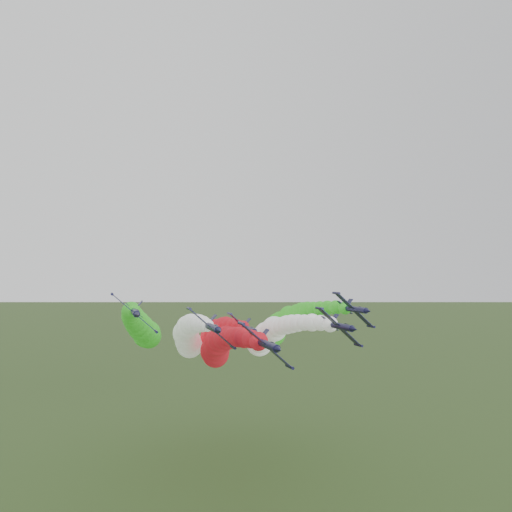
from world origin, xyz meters
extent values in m
cylinder|color=black|center=(-7.28, -7.35, 41.08)|extent=(1.49, 8.64, 1.49)
cone|color=black|center=(-7.28, -12.44, 41.08)|extent=(1.36, 1.73, 1.36)
cone|color=black|center=(-7.28, -2.64, 41.08)|extent=(1.36, 0.86, 1.36)
ellipsoid|color=black|center=(-7.02, -9.27, 41.37)|extent=(0.97, 1.81, 0.95)
cube|color=black|center=(-7.37, -7.54, 40.97)|extent=(6.98, 1.82, 6.19)
cylinder|color=black|center=(-10.83, -7.54, 44.03)|extent=(0.60, 2.50, 0.60)
cylinder|color=black|center=(-3.92, -7.54, 37.92)|extent=(0.60, 2.50, 0.60)
cube|color=black|center=(-6.55, -3.70, 41.91)|extent=(1.56, 1.44, 1.74)
cube|color=black|center=(-7.18, -3.70, 41.19)|extent=(2.80, 1.06, 2.49)
sphere|color=#AE131D|center=(-7.28, -3.99, 41.08)|extent=(2.73, 2.73, 2.73)
sphere|color=#AE131D|center=(-7.25, -0.10, 40.95)|extent=(2.82, 2.82, 2.82)
sphere|color=#AE131D|center=(-7.16, 3.79, 40.69)|extent=(3.26, 3.26, 3.26)
sphere|color=#AE131D|center=(-7.01, 7.67, 40.34)|extent=(3.37, 3.37, 3.37)
sphere|color=#AE131D|center=(-6.80, 11.56, 39.90)|extent=(3.50, 3.50, 3.50)
sphere|color=#AE131D|center=(-6.54, 15.45, 39.40)|extent=(3.65, 3.65, 3.65)
sphere|color=#AE131D|center=(-6.21, 19.34, 38.83)|extent=(4.59, 4.59, 4.59)
sphere|color=#AE131D|center=(-5.82, 23.22, 38.20)|extent=(4.16, 4.16, 4.16)
sphere|color=#AE131D|center=(-5.38, 27.11, 37.52)|extent=(5.14, 5.14, 5.14)
sphere|color=#AE131D|center=(-4.88, 31.00, 36.78)|extent=(4.66, 4.66, 4.66)
sphere|color=#AE131D|center=(-4.31, 34.88, 35.99)|extent=(6.01, 6.01, 6.01)
sphere|color=#AE131D|center=(-3.69, 38.77, 35.15)|extent=(5.72, 5.72, 5.72)
sphere|color=#AE131D|center=(-3.01, 42.66, 34.26)|extent=(5.67, 5.67, 5.67)
sphere|color=#AE131D|center=(-2.27, 46.55, 33.33)|extent=(6.22, 6.22, 6.22)
sphere|color=#AE131D|center=(-1.47, 50.43, 32.35)|extent=(6.67, 6.67, 6.67)
sphere|color=#AE131D|center=(-0.61, 54.32, 31.33)|extent=(7.55, 7.55, 7.55)
sphere|color=#AE131D|center=(0.31, 58.21, 30.27)|extent=(7.00, 7.00, 7.00)
sphere|color=#AE131D|center=(1.29, 62.09, 29.17)|extent=(7.29, 7.29, 7.29)
cylinder|color=black|center=(-12.48, 3.52, 42.51)|extent=(1.49, 8.64, 1.49)
cone|color=black|center=(-12.48, -1.57, 42.51)|extent=(1.36, 1.73, 1.36)
cone|color=black|center=(-12.48, 8.23, 42.51)|extent=(1.36, 0.86, 1.36)
ellipsoid|color=black|center=(-12.23, 1.60, 42.80)|extent=(0.97, 1.81, 0.95)
cube|color=black|center=(-12.58, 3.33, 42.40)|extent=(6.98, 1.82, 6.19)
cylinder|color=black|center=(-16.03, 3.33, 45.45)|extent=(0.60, 2.50, 0.60)
cylinder|color=black|center=(-9.13, 3.33, 39.35)|extent=(0.60, 2.50, 0.60)
cube|color=black|center=(-11.75, 7.17, 43.34)|extent=(1.56, 1.44, 1.74)
cube|color=black|center=(-12.39, 7.17, 42.62)|extent=(2.80, 1.06, 2.49)
sphere|color=white|center=(-12.48, 6.88, 42.51)|extent=(2.12, 2.12, 2.12)
sphere|color=white|center=(-12.45, 10.77, 42.38)|extent=(2.74, 2.74, 2.74)
sphere|color=white|center=(-12.36, 14.66, 42.12)|extent=(3.17, 3.17, 3.17)
sphere|color=white|center=(-12.22, 18.54, 41.77)|extent=(3.51, 3.51, 3.51)
sphere|color=white|center=(-12.01, 22.43, 41.33)|extent=(3.71, 3.71, 3.71)
sphere|color=white|center=(-11.74, 26.32, 40.83)|extent=(4.28, 4.28, 4.28)
sphere|color=white|center=(-11.42, 30.20, 40.26)|extent=(3.79, 3.79, 3.79)
sphere|color=white|center=(-11.03, 34.09, 39.63)|extent=(4.89, 4.89, 4.89)
sphere|color=white|center=(-10.59, 37.98, 38.94)|extent=(4.88, 4.88, 4.88)
sphere|color=white|center=(-10.08, 41.87, 38.20)|extent=(5.09, 5.09, 5.09)
sphere|color=white|center=(-9.52, 45.75, 37.41)|extent=(5.55, 5.55, 5.55)
sphere|color=white|center=(-8.89, 49.64, 36.57)|extent=(6.40, 6.40, 6.40)
sphere|color=white|center=(-8.21, 53.53, 35.69)|extent=(5.72, 5.72, 5.72)
sphere|color=white|center=(-7.47, 57.41, 34.75)|extent=(6.35, 6.35, 6.35)
sphere|color=white|center=(-6.67, 61.30, 33.78)|extent=(6.39, 6.39, 6.39)
sphere|color=white|center=(-5.81, 65.19, 32.76)|extent=(7.10, 7.10, 7.10)
sphere|color=white|center=(-4.89, 69.08, 31.70)|extent=(6.60, 6.60, 6.60)
sphere|color=white|center=(-3.91, 72.96, 30.60)|extent=(7.74, 7.74, 7.74)
cylinder|color=black|center=(8.06, 1.31, 42.30)|extent=(1.49, 8.64, 1.49)
cone|color=black|center=(8.06, -3.78, 42.30)|extent=(1.36, 1.73, 1.36)
cone|color=black|center=(8.06, 6.02, 42.30)|extent=(1.36, 0.86, 1.36)
ellipsoid|color=black|center=(8.32, -0.61, 42.58)|extent=(0.97, 1.81, 0.95)
cube|color=black|center=(7.97, 1.12, 42.19)|extent=(6.98, 1.82, 6.19)
cylinder|color=black|center=(4.52, 1.12, 45.24)|extent=(0.60, 2.50, 0.60)
cylinder|color=black|center=(11.42, 1.12, 39.13)|extent=(0.60, 2.50, 0.60)
cube|color=black|center=(8.80, 4.96, 43.12)|extent=(1.56, 1.44, 1.74)
cube|color=black|center=(8.16, 4.96, 42.40)|extent=(2.80, 1.06, 2.49)
sphere|color=white|center=(8.06, 4.67, 42.30)|extent=(2.68, 2.68, 2.68)
sphere|color=white|center=(8.09, 8.56, 42.17)|extent=(2.78, 2.78, 2.78)
sphere|color=white|center=(8.18, 12.45, 41.91)|extent=(3.24, 3.24, 3.24)
sphere|color=white|center=(8.33, 16.33, 41.55)|extent=(3.08, 3.08, 3.08)
sphere|color=white|center=(8.54, 20.22, 41.12)|extent=(3.46, 3.46, 3.46)
sphere|color=white|center=(8.81, 24.11, 40.62)|extent=(3.79, 3.79, 3.79)
sphere|color=white|center=(9.13, 27.99, 40.05)|extent=(3.99, 3.99, 3.99)
sphere|color=white|center=(9.52, 31.88, 39.42)|extent=(3.98, 3.98, 3.98)
sphere|color=white|center=(9.96, 35.77, 38.73)|extent=(4.58, 4.58, 4.58)
sphere|color=white|center=(10.47, 39.66, 37.99)|extent=(5.94, 5.94, 5.94)
sphere|color=white|center=(11.03, 43.54, 37.20)|extent=(5.55, 5.55, 5.55)
sphere|color=white|center=(11.65, 47.43, 36.36)|extent=(5.12, 5.12, 5.12)
sphere|color=white|center=(12.33, 51.32, 35.48)|extent=(6.23, 6.23, 6.23)
sphere|color=white|center=(13.08, 55.20, 34.54)|extent=(5.68, 5.68, 5.68)
sphere|color=white|center=(13.88, 59.09, 33.57)|extent=(6.28, 6.28, 6.28)
sphere|color=white|center=(14.74, 62.98, 32.55)|extent=(7.30, 7.30, 7.30)
sphere|color=white|center=(15.66, 66.87, 31.49)|extent=(6.76, 6.76, 6.76)
sphere|color=white|center=(16.63, 70.75, 30.39)|extent=(7.61, 7.61, 7.61)
cylinder|color=black|center=(-23.58, 10.18, 44.60)|extent=(1.49, 8.64, 1.49)
cone|color=black|center=(-23.58, 5.09, 44.60)|extent=(1.36, 1.73, 1.36)
cone|color=black|center=(-23.58, 14.88, 44.60)|extent=(1.36, 0.86, 1.36)
ellipsoid|color=black|center=(-23.32, 8.25, 44.89)|extent=(0.97, 1.81, 0.95)
cube|color=black|center=(-23.67, 9.98, 44.50)|extent=(6.98, 1.82, 6.19)
cylinder|color=black|center=(-27.13, 9.98, 47.55)|extent=(0.60, 2.50, 0.60)
cylinder|color=black|center=(-20.22, 9.98, 41.44)|extent=(0.60, 2.50, 0.60)
cube|color=black|center=(-22.85, 13.82, 45.43)|extent=(1.56, 1.44, 1.74)
cube|color=black|center=(-23.48, 13.82, 44.71)|extent=(2.80, 1.06, 2.49)
sphere|color=green|center=(-23.58, 13.54, 44.60)|extent=(2.36, 2.36, 2.36)
sphere|color=green|center=(-23.55, 17.42, 44.48)|extent=(2.64, 2.64, 2.64)
sphere|color=green|center=(-23.46, 21.31, 44.22)|extent=(3.11, 3.11, 3.11)
sphere|color=green|center=(-23.31, 25.20, 43.86)|extent=(3.44, 3.44, 3.44)
sphere|color=green|center=(-23.10, 29.08, 43.43)|extent=(3.70, 3.70, 3.70)
sphere|color=green|center=(-22.84, 32.97, 42.92)|extent=(3.68, 3.68, 3.68)
sphere|color=green|center=(-22.51, 36.86, 42.35)|extent=(4.12, 4.12, 4.12)
sphere|color=green|center=(-22.13, 40.75, 41.73)|extent=(4.80, 4.80, 4.80)
sphere|color=green|center=(-21.68, 44.63, 41.04)|extent=(4.98, 4.98, 4.98)
sphere|color=green|center=(-21.18, 48.52, 40.30)|extent=(5.44, 5.44, 5.44)
sphere|color=green|center=(-20.61, 52.41, 39.51)|extent=(5.27, 5.27, 5.27)
sphere|color=green|center=(-19.99, 56.29, 38.67)|extent=(6.23, 6.23, 6.23)
sphere|color=green|center=(-19.31, 60.18, 37.78)|extent=(5.72, 5.72, 5.72)
sphere|color=green|center=(-18.57, 64.07, 36.85)|extent=(6.88, 6.88, 6.88)
sphere|color=green|center=(-17.77, 67.96, 35.88)|extent=(6.16, 6.16, 6.16)
sphere|color=green|center=(-16.91, 71.84, 34.86)|extent=(6.48, 6.48, 6.48)
sphere|color=green|center=(-15.99, 75.73, 33.80)|extent=(8.04, 8.04, 8.04)
sphere|color=green|center=(-15.01, 79.62, 32.70)|extent=(7.28, 7.28, 7.28)
cylinder|color=black|center=(14.73, 8.75, 44.44)|extent=(1.49, 8.64, 1.49)
cone|color=black|center=(14.73, 3.66, 44.44)|extent=(1.36, 1.73, 1.36)
cone|color=black|center=(14.73, 13.46, 44.44)|extent=(1.36, 0.86, 1.36)
ellipsoid|color=black|center=(14.99, 6.83, 44.73)|extent=(0.97, 1.81, 0.95)
cube|color=black|center=(14.64, 8.56, 44.33)|extent=(6.98, 1.82, 6.19)
cylinder|color=black|center=(11.19, 8.56, 47.39)|extent=(0.60, 2.50, 0.60)
cylinder|color=black|center=(18.09, 8.56, 41.28)|extent=(0.60, 2.50, 0.60)
cube|color=black|center=(15.47, 12.40, 45.27)|extent=(1.56, 1.44, 1.74)
cube|color=black|center=(14.83, 12.40, 44.55)|extent=(2.80, 1.06, 2.49)
sphere|color=green|center=(14.73, 12.11, 44.44)|extent=(2.40, 2.40, 2.40)
sphere|color=green|center=(14.76, 16.00, 44.31)|extent=(2.80, 2.80, 2.80)
sphere|color=green|center=(14.85, 19.89, 44.05)|extent=(2.88, 2.88, 2.88)
sphere|color=green|center=(15.00, 23.77, 43.70)|extent=(2.97, 2.97, 2.97)
sphere|color=green|center=(15.21, 27.66, 43.26)|extent=(3.25, 3.25, 3.25)
sphere|color=green|center=(15.48, 31.55, 42.76)|extent=(3.98, 3.98, 3.98)
sphere|color=green|center=(15.80, 35.44, 42.19)|extent=(4.40, 4.40, 4.40)
sphere|color=green|center=(16.19, 39.32, 41.56)|extent=(4.41, 4.41, 4.41)
sphere|color=green|center=(16.63, 43.21, 40.87)|extent=(4.46, 4.46, 4.46)
sphere|color=green|center=(17.14, 47.10, 40.13)|extent=(5.58, 5.58, 5.58)
sphere|color=green|center=(17.70, 50.98, 39.34)|extent=(5.01, 5.01, 5.01)
sphere|color=green|center=(18.32, 54.87, 38.50)|extent=(5.30, 5.30, 5.30)
sphere|color=green|center=(19.00, 58.76, 37.62)|extent=(6.09, 6.09, 6.09)
sphere|color=green|center=(19.75, 62.65, 36.69)|extent=(6.62, 6.62, 6.62)
sphere|color=green|center=(20.55, 66.53, 35.71)|extent=(6.79, 6.79, 6.79)
sphere|color=green|center=(21.41, 70.42, 34.69)|extent=(6.51, 6.51, 6.51)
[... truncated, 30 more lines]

